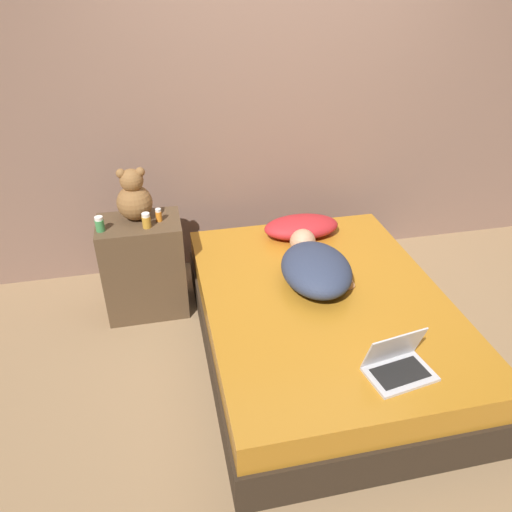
{
  "coord_description": "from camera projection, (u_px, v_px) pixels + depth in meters",
  "views": [
    {
      "loc": [
        -0.91,
        -2.25,
        2.2
      ],
      "look_at": [
        -0.37,
        0.24,
        0.61
      ],
      "focal_mm": 35.0,
      "sensor_mm": 36.0,
      "label": 1
    }
  ],
  "objects": [
    {
      "name": "teddy_bear",
      "position": [
        134.0,
        197.0,
        3.17
      ],
      "size": [
        0.23,
        0.23,
        0.35
      ],
      "color": "brown",
      "rests_on": "nightstand"
    },
    {
      "name": "ground_plane",
      "position": [
        320.0,
        350.0,
        3.19
      ],
      "size": [
        12.0,
        12.0,
        0.0
      ],
      "primitive_type": "plane",
      "color": "#937551"
    },
    {
      "name": "pillow",
      "position": [
        301.0,
        227.0,
        3.54
      ],
      "size": [
        0.54,
        0.29,
        0.14
      ],
      "color": "red",
      "rests_on": "bed"
    },
    {
      "name": "bottle_orange",
      "position": [
        159.0,
        215.0,
        3.2
      ],
      "size": [
        0.04,
        0.04,
        0.09
      ],
      "color": "orange",
      "rests_on": "nightstand"
    },
    {
      "name": "nightstand",
      "position": [
        144.0,
        267.0,
        3.39
      ],
      "size": [
        0.54,
        0.37,
        0.69
      ],
      "color": "brown",
      "rests_on": "ground_plane"
    },
    {
      "name": "person_lying",
      "position": [
        315.0,
        266.0,
        3.05
      ],
      "size": [
        0.46,
        0.75,
        0.21
      ],
      "rotation": [
        0.0,
        0.0,
        -0.07
      ],
      "color": "#2D3851",
      "rests_on": "bed"
    },
    {
      "name": "laptop",
      "position": [
        398.0,
        364.0,
        2.41
      ],
      "size": [
        0.35,
        0.26,
        0.22
      ],
      "rotation": [
        0.0,
        0.0,
        0.17
      ],
      "color": "silver",
      "rests_on": "bed"
    },
    {
      "name": "wall_back",
      "position": [
        277.0,
        95.0,
        3.54
      ],
      "size": [
        8.0,
        0.06,
        2.6
      ],
      "color": "#846656",
      "rests_on": "ground_plane"
    },
    {
      "name": "bottle_amber",
      "position": [
        146.0,
        221.0,
        3.12
      ],
      "size": [
        0.05,
        0.05,
        0.1
      ],
      "color": "gold",
      "rests_on": "nightstand"
    },
    {
      "name": "bottle_green",
      "position": [
        100.0,
        224.0,
        3.08
      ],
      "size": [
        0.06,
        0.06,
        0.1
      ],
      "color": "#3D8E4C",
      "rests_on": "nightstand"
    },
    {
      "name": "bed",
      "position": [
        322.0,
        324.0,
        3.08
      ],
      "size": [
        1.44,
        1.93,
        0.43
      ],
      "color": "#2D2319",
      "rests_on": "ground_plane"
    }
  ]
}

